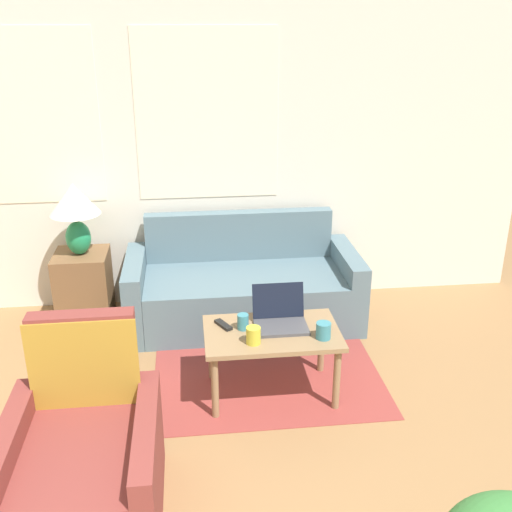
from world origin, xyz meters
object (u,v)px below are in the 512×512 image
laptop (280,317)px  couch (243,288)px  armchair (84,465)px  table_lamp (75,208)px  tv_remote (223,325)px  cup_yellow (323,331)px  coffee_table (272,339)px  cup_white (243,322)px  cup_navy (253,335)px

laptop → couch: bearing=98.2°
armchair → table_lamp: table_lamp is taller
table_lamp → tv_remote: bearing=-46.4°
cup_yellow → tv_remote: bearing=159.6°
coffee_table → cup_white: 0.21m
cup_white → armchair: bearing=-132.4°
table_lamp → cup_white: size_ratio=5.57×
table_lamp → laptop: table_lamp is taller
laptop → tv_remote: bearing=176.8°
cup_white → couch: bearing=84.7°
cup_yellow → tv_remote: cup_yellow is taller
laptop → armchair: bearing=-138.6°
couch → tv_remote: bearing=-102.4°
coffee_table → armchair: bearing=-139.3°
table_lamp → cup_white: 1.67m
coffee_table → cup_yellow: (0.30, -0.12, 0.11)m
table_lamp → cup_yellow: bearing=-38.8°
table_lamp → tv_remote: (1.03, -1.08, -0.47)m
laptop → cup_navy: 0.28m
laptop → tv_remote: laptop is taller
armchair → tv_remote: armchair is taller
cup_navy → table_lamp: bearing=132.3°
cup_yellow → laptop: bearing=139.5°
couch → coffee_table: couch is taller
coffee_table → laptop: size_ratio=2.56×
cup_navy → cup_white: cup_navy is taller
cup_yellow → armchair: bearing=-150.1°
cup_yellow → cup_white: size_ratio=1.03×
couch → laptop: couch is taller
table_lamp → cup_yellow: (1.62, -1.30, -0.43)m
armchair → coffee_table: 1.36m
laptop → cup_white: 0.24m
cup_navy → cup_yellow: (0.43, 0.01, -0.00)m
cup_white → cup_yellow: bearing=-20.0°
coffee_table → cup_yellow: 0.34m
cup_yellow → tv_remote: size_ratio=0.67×
armchair → coffee_table: (1.02, 0.88, 0.12)m
table_lamp → cup_navy: bearing=-47.7°
cup_yellow → tv_remote: (-0.59, 0.22, -0.04)m
cup_yellow → cup_white: 0.50m
armchair → laptop: armchair is taller
couch → cup_white: bearing=-95.3°
table_lamp → tv_remote: 1.57m
cup_navy → armchair: bearing=-140.1°
couch → armchair: 2.16m
laptop → tv_remote: size_ratio=2.15×
armchair → coffee_table: size_ratio=1.10×
armchair → cup_navy: bearing=39.9°
laptop → cup_navy: laptop is taller
table_lamp → coffee_table: table_lamp is taller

